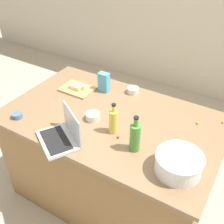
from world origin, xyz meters
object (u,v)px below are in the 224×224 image
(bottle_oil, at_px, (114,121))
(bottle_olive, at_px, (135,137))
(ramekin_medium, at_px, (17,115))
(laptop, at_px, (62,135))
(ramekin_wide, at_px, (133,90))
(cutting_board, at_px, (77,89))
(butter_stick_right, at_px, (81,86))
(mixing_bowl_large, at_px, (179,163))
(butter_stick_left, at_px, (75,87))
(ramekin_small, at_px, (93,116))
(candy_bag, at_px, (104,82))

(bottle_oil, height_order, bottle_olive, bottle_olive)
(bottle_olive, relative_size, ramekin_medium, 3.39)
(laptop, relative_size, ramekin_wide, 3.79)
(bottle_olive, relative_size, cutting_board, 0.95)
(laptop, relative_size, butter_stick_right, 3.45)
(mixing_bowl_large, bearing_deg, bottle_oil, 167.44)
(bottle_oil, xyz_separation_m, butter_stick_left, (-0.57, 0.30, -0.06))
(cutting_board, distance_m, butter_stick_left, 0.04)
(mixing_bowl_large, distance_m, bottle_oil, 0.53)
(bottle_oil, xyz_separation_m, ramekin_wide, (-0.13, 0.54, -0.07))
(bottle_oil, relative_size, cutting_board, 0.85)
(ramekin_small, bearing_deg, butter_stick_left, 145.16)
(mixing_bowl_large, bearing_deg, butter_stick_left, 159.22)
(mixing_bowl_large, relative_size, bottle_olive, 1.09)
(mixing_bowl_large, bearing_deg, ramekin_small, 167.53)
(mixing_bowl_large, relative_size, ramekin_small, 2.70)
(laptop, relative_size, bottle_olive, 1.43)
(butter_stick_left, distance_m, ramekin_medium, 0.55)
(butter_stick_left, bearing_deg, candy_bag, 33.06)
(ramekin_medium, bearing_deg, mixing_bowl_large, 5.59)
(bottle_oil, bearing_deg, ramekin_medium, -161.67)
(candy_bag, bearing_deg, butter_stick_left, -146.94)
(laptop, height_order, bottle_oil, bottle_oil)
(butter_stick_right, xyz_separation_m, ramekin_wide, (0.41, 0.19, -0.01))
(laptop, bearing_deg, ramekin_wide, 80.87)
(butter_stick_left, distance_m, candy_bag, 0.26)
(bottle_oil, height_order, cutting_board, bottle_oil)
(butter_stick_right, bearing_deg, butter_stick_left, -125.04)
(candy_bag, bearing_deg, laptop, -81.34)
(laptop, bearing_deg, cutting_board, 118.40)
(mixing_bowl_large, relative_size, cutting_board, 1.03)
(laptop, xyz_separation_m, ramekin_small, (0.05, 0.30, -0.02))
(butter_stick_right, bearing_deg, candy_bag, 27.29)
(laptop, height_order, candy_bag, laptop)
(bottle_oil, relative_size, ramekin_wide, 2.38)
(butter_stick_left, relative_size, ramekin_medium, 1.40)
(cutting_board, bearing_deg, butter_stick_left, -105.93)
(butter_stick_left, height_order, ramekin_small, same)
(cutting_board, bearing_deg, mixing_bowl_large, -21.92)
(bottle_oil, bearing_deg, cutting_board, 150.43)
(ramekin_wide, bearing_deg, butter_stick_right, -155.13)
(bottle_olive, height_order, candy_bag, bottle_olive)
(mixing_bowl_large, relative_size, butter_stick_right, 2.64)
(ramekin_small, xyz_separation_m, ramekin_wide, (0.08, 0.49, -0.00))
(cutting_board, bearing_deg, butter_stick_right, 41.84)
(mixing_bowl_large, xyz_separation_m, ramekin_medium, (-1.23, -0.12, -0.05))
(ramekin_small, relative_size, candy_bag, 0.63)
(ramekin_medium, bearing_deg, butter_stick_right, 73.46)
(bottle_oil, bearing_deg, laptop, -134.89)
(cutting_board, xyz_separation_m, candy_bag, (0.21, 0.12, 0.08))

